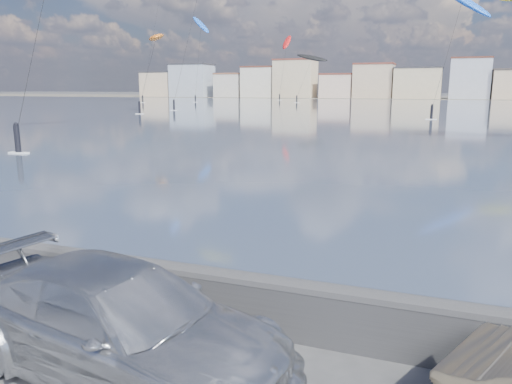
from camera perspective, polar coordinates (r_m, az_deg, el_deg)
bay_water at (r=96.49m, az=18.36°, el=8.86°), size 500.00×177.00×0.00m
far_shore_strip at (r=204.89m, az=19.82°, el=10.08°), size 500.00×60.00×0.00m
seawall at (r=9.38m, az=-8.71°, el=-10.83°), size 400.00×0.36×1.08m
far_buildings at (r=190.83m, az=20.26°, el=11.78°), size 240.79×13.26×14.60m
car_silver at (r=7.78m, az=-15.29°, el=-14.22°), size 5.92×3.15×1.63m
kitesurfer_0 at (r=147.12m, az=6.41°, el=14.95°), size 10.02×15.29×14.03m
kitesurfer_6 at (r=151.28m, az=-6.31°, el=18.37°), size 8.38×13.22×24.68m
kitesurfer_7 at (r=171.22m, az=3.54°, el=16.66°), size 4.03×15.97×21.86m
kitesurfer_8 at (r=81.03m, az=22.50°, el=19.52°), size 9.27×13.98×19.48m
kitesurfer_12 at (r=88.26m, az=-11.35°, el=16.85°), size 6.95×12.61×13.42m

